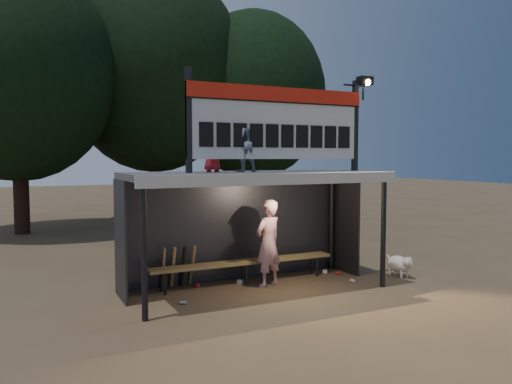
% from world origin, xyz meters
% --- Properties ---
extents(ground, '(80.00, 80.00, 0.00)m').
position_xyz_m(ground, '(0.00, 0.00, 0.00)').
color(ground, brown).
rests_on(ground, ground).
extents(player, '(0.75, 0.61, 1.75)m').
position_xyz_m(player, '(0.36, 0.16, 0.88)').
color(player, silver).
rests_on(player, ground).
extents(child_a, '(0.59, 0.48, 1.14)m').
position_xyz_m(child_a, '(-0.23, 0.11, 2.89)').
color(child_a, slate).
rests_on(child_a, dugout_shelter).
extents(child_b, '(0.50, 0.47, 0.86)m').
position_xyz_m(child_b, '(-0.80, 0.24, 2.75)').
color(child_b, maroon).
rests_on(child_b, dugout_shelter).
extents(dugout_shelter, '(5.10, 2.08, 2.32)m').
position_xyz_m(dugout_shelter, '(0.00, 0.24, 1.85)').
color(dugout_shelter, '#424245').
rests_on(dugout_shelter, ground).
extents(scoreboard_assembly, '(4.10, 0.27, 1.99)m').
position_xyz_m(scoreboard_assembly, '(0.56, -0.01, 3.32)').
color(scoreboard_assembly, black).
rests_on(scoreboard_assembly, dugout_shelter).
extents(bench, '(4.00, 0.35, 0.48)m').
position_xyz_m(bench, '(0.00, 0.55, 0.43)').
color(bench, olive).
rests_on(bench, ground).
extents(tree_left, '(6.46, 6.46, 9.27)m').
position_xyz_m(tree_left, '(-4.00, 10.00, 5.51)').
color(tree_left, black).
rests_on(tree_left, ground).
extents(tree_mid, '(7.22, 7.22, 10.36)m').
position_xyz_m(tree_mid, '(1.00, 11.50, 6.17)').
color(tree_mid, black).
rests_on(tree_mid, ground).
extents(tree_right, '(6.08, 6.08, 8.72)m').
position_xyz_m(tree_right, '(5.00, 10.50, 5.19)').
color(tree_right, black).
rests_on(tree_right, ground).
extents(dog, '(0.36, 0.81, 0.49)m').
position_xyz_m(dog, '(3.31, -0.39, 0.28)').
color(dog, beige).
rests_on(dog, ground).
extents(bats, '(0.68, 0.35, 0.84)m').
position_xyz_m(bats, '(-1.33, 0.82, 0.43)').
color(bats, olive).
rests_on(bats, ground).
extents(litter, '(3.87, 1.17, 0.08)m').
position_xyz_m(litter, '(0.60, 0.27, 0.04)').
color(litter, '#B21E23').
rests_on(litter, ground).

